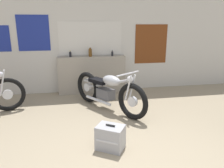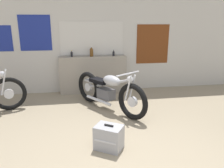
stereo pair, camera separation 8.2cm
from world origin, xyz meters
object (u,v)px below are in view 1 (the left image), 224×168
at_px(motorcycle_silver, 108,91).
at_px(bottle_center, 112,53).
at_px(bottle_left_center, 90,52).
at_px(hard_case_silver, 110,137).
at_px(bottle_leftmost, 70,54).

bearing_deg(motorcycle_silver, bottle_center, 75.45).
relative_size(bottle_left_center, motorcycle_silver, 0.15).
xyz_separation_m(bottle_left_center, bottle_center, (0.59, -0.02, -0.05)).
height_order(bottle_left_center, bottle_center, bottle_left_center).
height_order(bottle_left_center, motorcycle_silver, bottle_left_center).
relative_size(motorcycle_silver, hard_case_silver, 3.69).
distance_m(bottle_left_center, bottle_center, 0.59).
distance_m(bottle_left_center, hard_case_silver, 3.01).
xyz_separation_m(bottle_leftmost, motorcycle_silver, (0.77, -1.34, -0.64)).
distance_m(motorcycle_silver, hard_case_silver, 1.59).
height_order(bottle_center, motorcycle_silver, bottle_center).
distance_m(bottle_leftmost, bottle_left_center, 0.52).
bearing_deg(motorcycle_silver, bottle_leftmost, 119.96).
bearing_deg(bottle_center, motorcycle_silver, -104.55).
relative_size(bottle_center, motorcycle_silver, 0.09).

